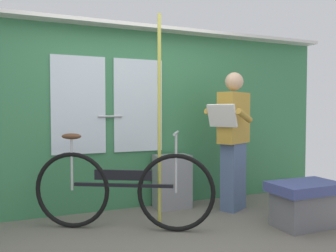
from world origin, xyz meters
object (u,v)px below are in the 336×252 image
Objects in this scene: trash_bin_by_wall at (172,181)px; bench_seat_corner at (305,203)px; bicycle_near_door at (122,189)px; handrail_pole at (159,121)px; passenger_reading_newspaper at (233,138)px.

trash_bin_by_wall is 0.91× the size of bench_seat_corner.
bicycle_near_door is 0.92m from trash_bin_by_wall.
bicycle_near_door is 2.51× the size of trash_bin_by_wall.
trash_bin_by_wall is 1.02m from handrail_pole.
bench_seat_corner is (1.72, -0.62, -0.16)m from bicycle_near_door.
passenger_reading_newspaper is 2.32× the size of bench_seat_corner.
passenger_reading_newspaper reaches higher than bench_seat_corner.
handrail_pole is 1.69m from bench_seat_corner.
bicycle_near_door is 0.76m from handrail_pole.
passenger_reading_newspaper is 0.76× the size of handrail_pole.
passenger_reading_newspaper is 2.53× the size of trash_bin_by_wall.
handrail_pole is (0.36, -0.06, 0.66)m from bicycle_near_door.
passenger_reading_newspaper is at bearing -29.36° from trash_bin_by_wall.
passenger_reading_newspaper is (1.38, 0.16, 0.45)m from bicycle_near_door.
handrail_pole reaches higher than trash_bin_by_wall.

